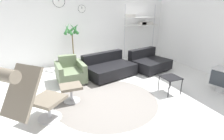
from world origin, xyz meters
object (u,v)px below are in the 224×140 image
at_px(armchair_red, 70,73).
at_px(couch_second, 149,63).
at_px(couch_low, 109,68).
at_px(potted_plant, 73,49).
at_px(shelf_unit, 141,22).
at_px(lounge_chair, 29,93).
at_px(side_table, 171,79).
at_px(crt_television, 224,79).
at_px(ottoman, 71,90).

xyz_separation_m(armchair_red, couch_second, (2.60, 0.03, -0.02)).
relative_size(couch_low, couch_second, 1.20).
xyz_separation_m(potted_plant, shelf_unit, (2.70, 0.17, 0.81)).
height_order(lounge_chair, couch_low, lounge_chair).
xyz_separation_m(side_table, crt_television, (1.25, -0.44, -0.04)).
distance_m(couch_second, side_table, 1.72).
xyz_separation_m(ottoman, side_table, (2.28, -0.49, 0.09)).
bearing_deg(shelf_unit, armchair_red, -155.28).
xyz_separation_m(couch_low, side_table, (0.94, -1.64, 0.13)).
distance_m(armchair_red, couch_second, 2.60).
bearing_deg(ottoman, couch_low, 40.73).
relative_size(armchair_red, side_table, 2.13).
xyz_separation_m(ottoman, potted_plant, (0.51, 2.35, 0.37)).
bearing_deg(side_table, armchair_red, 142.68).
distance_m(side_table, crt_television, 1.33).
bearing_deg(couch_second, armchair_red, -14.35).
distance_m(lounge_chair, crt_television, 4.32).
xyz_separation_m(couch_second, shelf_unit, (0.44, 1.36, 1.22)).
distance_m(ottoman, crt_television, 3.66).
height_order(ottoman, couch_low, couch_low).
relative_size(side_table, potted_plant, 0.27).
bearing_deg(side_table, couch_second, 73.40).
distance_m(ottoman, couch_low, 1.77).
height_order(lounge_chair, ottoman, lounge_chair).
height_order(armchair_red, crt_television, armchair_red).
distance_m(lounge_chair, couch_low, 2.87).
distance_m(armchair_red, side_table, 2.65).
relative_size(lounge_chair, potted_plant, 0.80).
bearing_deg(crt_television, couch_low, 31.49).
height_order(ottoman, couch_second, couch_second).
distance_m(lounge_chair, side_table, 3.07).
bearing_deg(potted_plant, shelf_unit, 3.56).
bearing_deg(couch_low, shelf_unit, -159.14).
relative_size(couch_low, shelf_unit, 0.78).
xyz_separation_m(crt_television, shelf_unit, (-0.32, 3.44, 1.13)).
bearing_deg(crt_television, ottoman, 60.23).
xyz_separation_m(couch_second, side_table, (-0.49, -1.64, 0.13)).
bearing_deg(shelf_unit, ottoman, -141.97).
bearing_deg(shelf_unit, couch_second, -107.96).
bearing_deg(lounge_chair, couch_second, 73.69).
bearing_deg(crt_television, couch_second, 5.14).
relative_size(couch_second, crt_television, 2.18).
bearing_deg(side_table, shelf_unit, 72.78).
xyz_separation_m(ottoman, armchair_red, (0.18, 1.12, -0.02)).
height_order(couch_low, potted_plant, potted_plant).
height_order(couch_low, side_table, couch_low).
xyz_separation_m(armchair_red, crt_television, (3.36, -2.05, 0.07)).
bearing_deg(couch_second, potted_plant, -42.99).
distance_m(couch_low, potted_plant, 1.51).
xyz_separation_m(armchair_red, couch_low, (1.16, 0.04, -0.02)).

